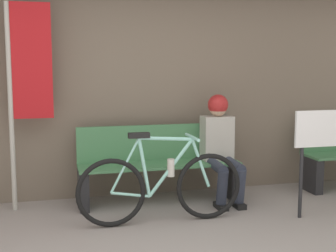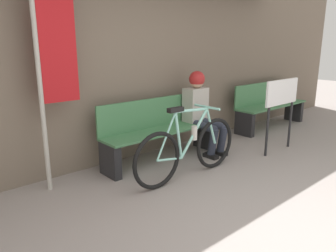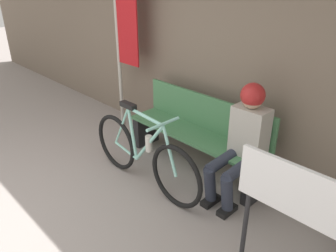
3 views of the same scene
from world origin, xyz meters
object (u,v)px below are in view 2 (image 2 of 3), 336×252
(person_seated, at_px, (201,107))
(signboard, at_px, (282,99))
(park_bench_near, at_px, (160,132))
(banner_pole, at_px, (52,63))
(bicycle, at_px, (188,148))
(park_bench_far, at_px, (269,106))

(person_seated, xyz_separation_m, signboard, (0.87, -0.77, 0.12))
(park_bench_near, distance_m, person_seated, 0.74)
(park_bench_near, distance_m, banner_pole, 1.70)
(park_bench_near, height_order, signboard, signboard)
(banner_pole, bearing_deg, park_bench_near, -3.36)
(park_bench_near, xyz_separation_m, signboard, (1.55, -0.89, 0.39))
(park_bench_near, xyz_separation_m, banner_pole, (-1.39, 0.08, 0.97))
(bicycle, relative_size, person_seated, 1.36)
(park_bench_far, relative_size, banner_pole, 0.84)
(park_bench_near, height_order, bicycle, bicycle)
(person_seated, height_order, park_bench_far, person_seated)
(park_bench_near, height_order, banner_pole, banner_pole)
(park_bench_near, distance_m, signboard, 1.83)
(signboard, bearing_deg, bicycle, 173.34)
(person_seated, relative_size, park_bench_far, 0.66)
(park_bench_far, height_order, banner_pole, banner_pole)
(person_seated, relative_size, banner_pole, 0.55)
(bicycle, bearing_deg, park_bench_far, 13.64)
(park_bench_near, bearing_deg, bicycle, -101.42)
(park_bench_near, xyz_separation_m, bicycle, (-0.14, -0.69, -0.04))
(bicycle, height_order, banner_pole, banner_pole)
(banner_pole, distance_m, signboard, 3.14)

